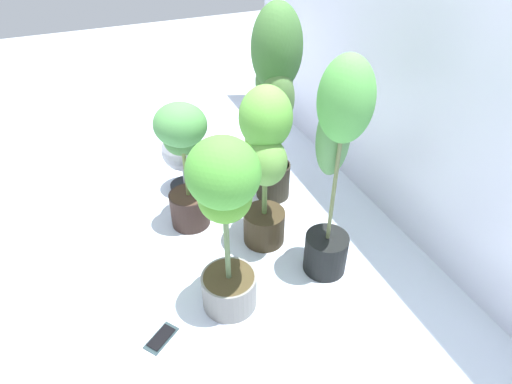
# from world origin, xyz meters

# --- Properties ---
(ground_plane) EXTENTS (8.00, 8.00, 0.00)m
(ground_plane) POSITION_xyz_m (0.00, 0.00, 0.00)
(ground_plane) COLOR silver
(ground_plane) RESTS_ON ground
(mylar_back_wall) EXTENTS (3.20, 0.01, 2.00)m
(mylar_back_wall) POSITION_xyz_m (0.00, 0.86, 1.00)
(mylar_back_wall) COLOR silver
(mylar_back_wall) RESTS_ON ground
(potted_plant_front_right) EXTENTS (0.39, 0.36, 0.81)m
(potted_plant_front_right) POSITION_xyz_m (0.29, -0.12, 0.48)
(potted_plant_front_right) COLOR gray
(potted_plant_front_right) RESTS_ON ground
(potted_plant_back_right) EXTENTS (0.26, 0.21, 1.01)m
(potted_plant_back_right) POSITION_xyz_m (0.26, 0.35, 0.60)
(potted_plant_back_right) COLOR black
(potted_plant_back_right) RESTS_ON ground
(potted_plant_front_left) EXTENTS (0.35, 0.31, 0.68)m
(potted_plant_front_left) POSITION_xyz_m (-0.29, -0.13, 0.40)
(potted_plant_front_left) COLOR #33221D
(potted_plant_front_left) RESTS_ON ground
(potted_plant_back_left) EXTENTS (0.37, 0.34, 1.05)m
(potted_plant_back_left) POSITION_xyz_m (-0.33, 0.36, 0.66)
(potted_plant_back_left) COLOR #2A261A
(potted_plant_back_left) RESTS_ON ground
(potted_plant_center) EXTENTS (0.34, 0.30, 0.82)m
(potted_plant_center) POSITION_xyz_m (-0.01, 0.17, 0.49)
(potted_plant_center) COLOR #332917
(potted_plant_center) RESTS_ON ground
(cell_phone) EXTENTS (0.14, 0.16, 0.01)m
(cell_phone) POSITION_xyz_m (0.37, -0.44, 0.00)
(cell_phone) COLOR #27383D
(cell_phone) RESTS_ON ground
(floor_fan) EXTENTS (0.25, 0.25, 0.36)m
(floor_fan) POSITION_xyz_m (-0.58, -0.08, 0.23)
(floor_fan) COLOR black
(floor_fan) RESTS_ON ground
(nutrient_bottle) EXTENTS (0.10, 0.10, 0.26)m
(nutrient_bottle) POSITION_xyz_m (-0.46, 0.09, 0.12)
(nutrient_bottle) COLOR #BB5C1F
(nutrient_bottle) RESTS_ON ground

